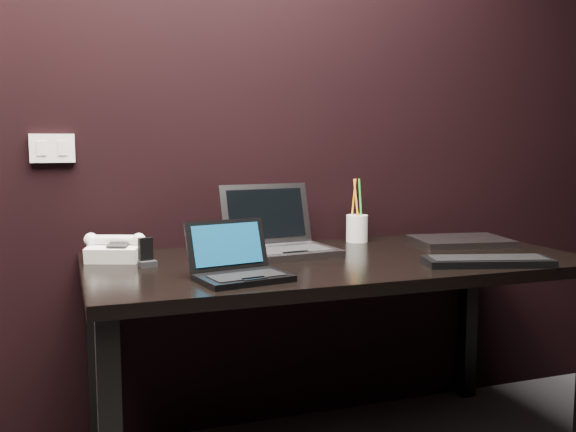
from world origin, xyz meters
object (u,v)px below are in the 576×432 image
object	(u,v)px
desk	(337,280)
pen_cup	(357,227)
mobile_phone	(146,256)
ext_keyboard	(488,261)
closed_laptop	(460,241)
desk_phone	(116,249)
netbook	(239,268)
silver_laptop	(279,241)

from	to	relation	value
desk	pen_cup	bearing A→B (deg)	54.08
desk	mobile_phone	world-z (taller)	mobile_phone
ext_keyboard	closed_laptop	size ratio (longest dim) A/B	1.10
closed_laptop	desk_phone	size ratio (longest dim) A/B	1.80
netbook	desk_phone	world-z (taller)	netbook
desk_phone	desk	bearing A→B (deg)	-16.30
silver_laptop	pen_cup	world-z (taller)	pen_cup
ext_keyboard	mobile_phone	world-z (taller)	mobile_phone
closed_laptop	desk	bearing A→B (deg)	-168.56
netbook	mobile_phone	bearing A→B (deg)	129.26
netbook	ext_keyboard	distance (m)	0.83
desk	mobile_phone	distance (m)	0.66
silver_laptop	ext_keyboard	world-z (taller)	silver_laptop
silver_laptop	mobile_phone	world-z (taller)	silver_laptop
silver_laptop	ext_keyboard	xyz separation A→B (m)	(0.58, -0.43, -0.03)
netbook	desk_phone	xyz separation A→B (m)	(-0.32, 0.42, 0.00)
desk_phone	silver_laptop	bearing A→B (deg)	-6.13
netbook	mobile_phone	distance (m)	0.37
netbook	mobile_phone	size ratio (longest dim) A/B	3.16
silver_laptop	ext_keyboard	distance (m)	0.72
netbook	desk_phone	distance (m)	0.53
silver_laptop	mobile_phone	bearing A→B (deg)	-170.71
desk	silver_laptop	xyz separation A→B (m)	(-0.16, 0.15, 0.12)
silver_laptop	ext_keyboard	size ratio (longest dim) A/B	0.89
desk	mobile_phone	xyz separation A→B (m)	(-0.64, 0.07, 0.11)
pen_cup	ext_keyboard	bearing A→B (deg)	-71.98
desk	silver_laptop	distance (m)	0.25
silver_laptop	closed_laptop	xyz separation A→B (m)	(0.75, -0.03, -0.03)
desk	ext_keyboard	world-z (taller)	ext_keyboard
desk_phone	pen_cup	bearing A→B (deg)	5.85
desk	mobile_phone	bearing A→B (deg)	173.53
pen_cup	desk_phone	bearing A→B (deg)	-174.15
desk	netbook	world-z (taller)	netbook
silver_laptop	closed_laptop	bearing A→B (deg)	-2.58
netbook	silver_laptop	world-z (taller)	silver_laptop
desk_phone	closed_laptop	bearing A→B (deg)	-4.12
ext_keyboard	desk_phone	distance (m)	1.25
ext_keyboard	pen_cup	bearing A→B (deg)	108.02
ext_keyboard	closed_laptop	xyz separation A→B (m)	(0.17, 0.40, -0.00)
desk_phone	pen_cup	world-z (taller)	pen_cup
desk	desk_phone	distance (m)	0.77
desk	mobile_phone	size ratio (longest dim) A/B	18.20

